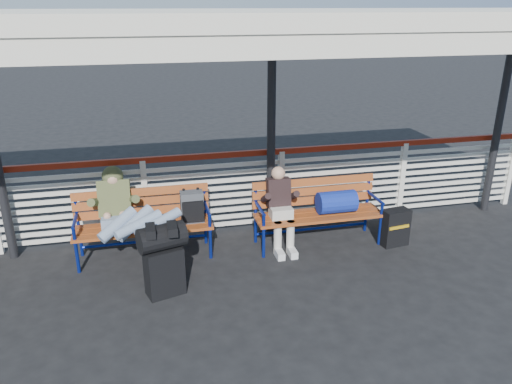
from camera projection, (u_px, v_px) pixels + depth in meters
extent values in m
plane|color=black|center=(154.00, 312.00, 5.58)|extent=(60.00, 60.00, 0.00)
cube|color=silver|center=(146.00, 201.00, 7.09)|extent=(12.00, 0.04, 1.04)
cube|color=maroon|center=(142.00, 160.00, 6.88)|extent=(12.00, 0.06, 0.08)
cube|color=silver|center=(510.00, 170.00, 8.38)|extent=(0.08, 0.08, 1.20)
cube|color=silver|center=(130.00, 18.00, 5.30)|extent=(12.60, 3.60, 0.16)
cube|color=silver|center=(131.00, 43.00, 3.76)|extent=(12.60, 0.06, 0.30)
cylinder|color=black|center=(271.00, 134.00, 7.02)|extent=(0.12, 0.12, 3.00)
cylinder|color=black|center=(499.00, 121.00, 7.81)|extent=(0.12, 0.12, 3.00)
cube|color=black|center=(164.00, 271.00, 5.83)|extent=(0.48, 0.37, 0.59)
cylinder|color=black|center=(162.00, 237.00, 5.67)|extent=(0.60, 0.44, 0.30)
cube|color=#A64620|center=(144.00, 228.00, 6.59)|extent=(1.80, 0.50, 0.04)
cube|color=#A64620|center=(142.00, 202.00, 6.73)|extent=(1.80, 0.10, 0.40)
cylinder|color=navy|center=(77.00, 257.00, 6.31)|extent=(0.04, 0.04, 0.45)
cylinder|color=navy|center=(210.00, 243.00, 6.67)|extent=(0.04, 0.04, 0.45)
cylinder|color=navy|center=(79.00, 225.00, 6.66)|extent=(0.04, 0.04, 0.90)
cylinder|color=navy|center=(205.00, 214.00, 7.02)|extent=(0.04, 0.04, 0.90)
cube|color=#4F5257|center=(192.00, 207.00, 6.67)|extent=(0.30, 0.19, 0.42)
cube|color=#A64620|center=(319.00, 215.00, 6.98)|extent=(1.80, 0.50, 0.04)
cube|color=#A64620|center=(314.00, 191.00, 7.12)|extent=(1.80, 0.10, 0.40)
cylinder|color=navy|center=(264.00, 242.00, 6.70)|extent=(0.04, 0.04, 0.45)
cylinder|color=navy|center=(380.00, 230.00, 7.06)|extent=(0.04, 0.04, 0.45)
cylinder|color=navy|center=(256.00, 213.00, 7.04)|extent=(0.04, 0.04, 0.90)
cylinder|color=navy|center=(367.00, 203.00, 7.41)|extent=(0.04, 0.04, 0.90)
cylinder|color=navy|center=(337.00, 202.00, 6.97)|extent=(0.54, 0.31, 0.31)
cube|color=#8D9CBE|center=(116.00, 222.00, 6.53)|extent=(0.36, 0.26, 0.18)
cube|color=#444A27|center=(115.00, 199.00, 6.62)|extent=(0.42, 0.38, 0.53)
sphere|color=#444A27|center=(113.00, 176.00, 6.61)|extent=(0.28, 0.28, 0.28)
sphere|color=tan|center=(113.00, 178.00, 6.58)|extent=(0.21, 0.21, 0.21)
cube|color=black|center=(150.00, 231.00, 5.55)|extent=(0.11, 0.27, 0.10)
cube|color=black|center=(172.00, 229.00, 5.60)|extent=(0.11, 0.27, 0.10)
cube|color=beige|center=(281.00, 213.00, 6.86)|extent=(0.30, 0.24, 0.16)
cube|color=black|center=(278.00, 192.00, 6.90)|extent=(0.32, 0.23, 0.42)
sphere|color=tan|center=(278.00, 173.00, 6.82)|extent=(0.19, 0.19, 0.19)
cylinder|color=beige|center=(278.00, 238.00, 6.78)|extent=(0.11, 0.11, 0.46)
cylinder|color=beige|center=(290.00, 237.00, 6.82)|extent=(0.11, 0.11, 0.46)
cube|color=silver|center=(279.00, 254.00, 6.76)|extent=(0.10, 0.24, 0.10)
cube|color=silver|center=(292.00, 252.00, 6.80)|extent=(0.10, 0.24, 0.10)
cube|color=black|center=(395.00, 227.00, 7.04)|extent=(0.41, 0.26, 0.53)
cube|color=#C69212|center=(399.00, 227.00, 6.92)|extent=(0.32, 0.06, 0.04)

